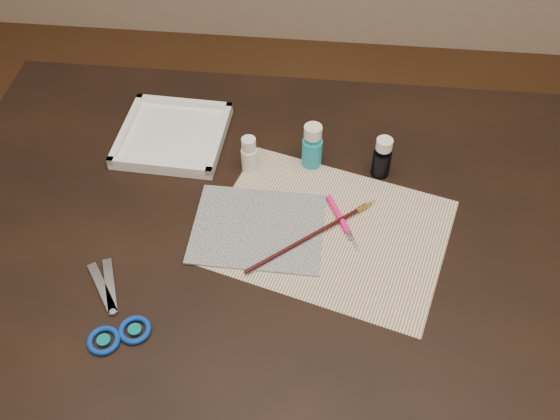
# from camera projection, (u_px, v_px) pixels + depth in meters

# --- Properties ---
(ground) EXTENTS (3.50, 3.50, 0.02)m
(ground) POSITION_uv_depth(u_px,v_px,m) (280.00, 407.00, 1.70)
(ground) COLOR #422614
(ground) RESTS_ON ground
(table) EXTENTS (1.30, 0.90, 0.75)m
(table) POSITION_uv_depth(u_px,v_px,m) (280.00, 334.00, 1.41)
(table) COLOR black
(table) RESTS_ON ground
(paper) EXTENTS (0.48, 0.41, 0.00)m
(paper) POSITION_uv_depth(u_px,v_px,m) (328.00, 231.00, 1.12)
(paper) COLOR white
(paper) RESTS_ON table
(canvas) EXTENTS (0.24, 0.19, 0.00)m
(canvas) POSITION_uv_depth(u_px,v_px,m) (258.00, 228.00, 1.12)
(canvas) COLOR black
(canvas) RESTS_ON paper
(paint_bottle_white) EXTENTS (0.04, 0.04, 0.08)m
(paint_bottle_white) POSITION_uv_depth(u_px,v_px,m) (249.00, 154.00, 1.20)
(paint_bottle_white) COLOR white
(paint_bottle_white) RESTS_ON table
(paint_bottle_cyan) EXTENTS (0.04, 0.04, 0.10)m
(paint_bottle_cyan) POSITION_uv_depth(u_px,v_px,m) (312.00, 146.00, 1.20)
(paint_bottle_cyan) COLOR #1D9FB9
(paint_bottle_cyan) RESTS_ON table
(paint_bottle_navy) EXTENTS (0.04, 0.04, 0.09)m
(paint_bottle_navy) POSITION_uv_depth(u_px,v_px,m) (382.00, 157.00, 1.19)
(paint_bottle_navy) COLOR black
(paint_bottle_navy) RESTS_ON table
(paintbrush) EXTENTS (0.23, 0.20, 0.01)m
(paintbrush) POSITION_uv_depth(u_px,v_px,m) (314.00, 234.00, 1.11)
(paintbrush) COLOR black
(paintbrush) RESTS_ON canvas
(craft_knife) EXTENTS (0.07, 0.13, 0.01)m
(craft_knife) POSITION_uv_depth(u_px,v_px,m) (343.00, 223.00, 1.13)
(craft_knife) COLOR #FF1474
(craft_knife) RESTS_ON paper
(scissors) EXTENTS (0.20, 0.23, 0.01)m
(scissors) POSITION_uv_depth(u_px,v_px,m) (106.00, 305.00, 1.01)
(scissors) COLOR silver
(scissors) RESTS_ON table
(palette_tray) EXTENTS (0.22, 0.22, 0.03)m
(palette_tray) POSITION_uv_depth(u_px,v_px,m) (173.00, 135.00, 1.28)
(palette_tray) COLOR white
(palette_tray) RESTS_ON table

